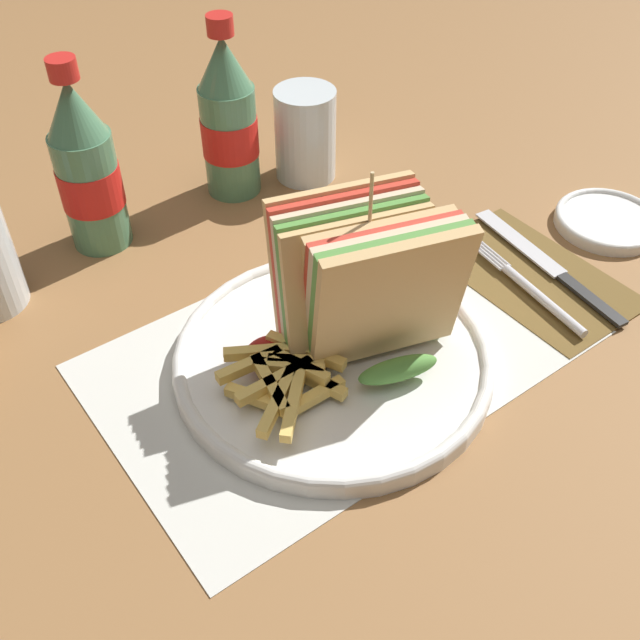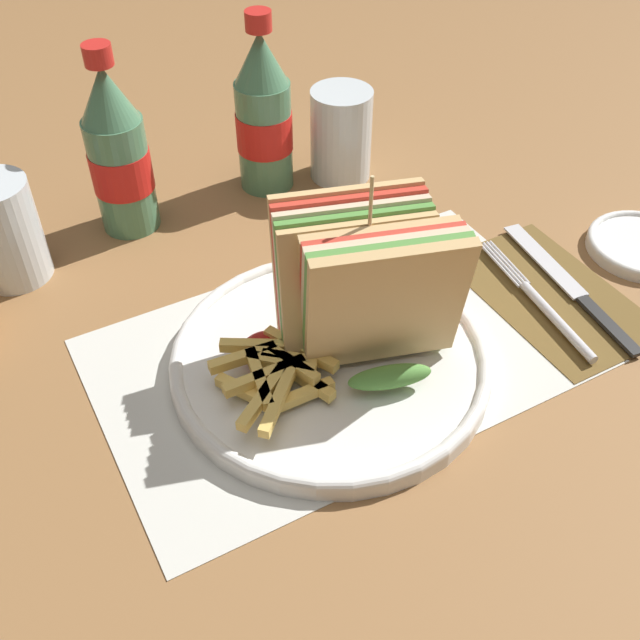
% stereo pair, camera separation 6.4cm
% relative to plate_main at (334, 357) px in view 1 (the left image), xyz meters
% --- Properties ---
extents(ground_plane, '(4.00, 4.00, 0.00)m').
position_rel_plate_main_xyz_m(ground_plane, '(-0.00, -0.01, -0.01)').
color(ground_plane, olive).
extents(placemat, '(0.43, 0.27, 0.00)m').
position_rel_plate_main_xyz_m(placemat, '(0.02, 0.01, -0.01)').
color(placemat, silver).
rests_on(placemat, ground_plane).
extents(plate_main, '(0.28, 0.28, 0.02)m').
position_rel_plate_main_xyz_m(plate_main, '(0.00, 0.00, 0.00)').
color(plate_main, white).
rests_on(plate_main, ground_plane).
extents(club_sandwich, '(0.15, 0.14, 0.17)m').
position_rel_plate_main_xyz_m(club_sandwich, '(0.03, -0.00, 0.07)').
color(club_sandwich, tan).
rests_on(club_sandwich, plate_main).
extents(fries_pile, '(0.11, 0.11, 0.02)m').
position_rel_plate_main_xyz_m(fries_pile, '(-0.06, -0.01, 0.02)').
color(fries_pile, '#E0B756').
rests_on(fries_pile, plate_main).
extents(ketchup_blob, '(0.04, 0.04, 0.01)m').
position_rel_plate_main_xyz_m(ketchup_blob, '(-0.05, 0.03, 0.02)').
color(ketchup_blob, maroon).
rests_on(ketchup_blob, plate_main).
extents(napkin, '(0.12, 0.20, 0.00)m').
position_rel_plate_main_xyz_m(napkin, '(0.23, -0.02, -0.01)').
color(napkin, brown).
rests_on(napkin, ground_plane).
extents(fork, '(0.03, 0.18, 0.01)m').
position_rel_plate_main_xyz_m(fork, '(0.21, -0.04, -0.00)').
color(fork, silver).
rests_on(fork, napkin).
extents(knife, '(0.04, 0.21, 0.00)m').
position_rel_plate_main_xyz_m(knife, '(0.26, -0.02, -0.00)').
color(knife, black).
rests_on(knife, napkin).
extents(coke_bottle_near, '(0.06, 0.06, 0.20)m').
position_rel_plate_main_xyz_m(coke_bottle_near, '(-0.08, 0.29, 0.08)').
color(coke_bottle_near, '#4C7F5B').
rests_on(coke_bottle_near, ground_plane).
extents(coke_bottle_far, '(0.06, 0.06, 0.20)m').
position_rel_plate_main_xyz_m(coke_bottle_far, '(0.08, 0.29, 0.08)').
color(coke_bottle_far, '#4C7F5B').
rests_on(coke_bottle_far, ground_plane).
extents(glass_near, '(0.07, 0.07, 0.11)m').
position_rel_plate_main_xyz_m(glass_near, '(0.16, 0.27, 0.04)').
color(glass_near, silver).
rests_on(glass_near, ground_plane).
extents(side_saucer, '(0.11, 0.11, 0.01)m').
position_rel_plate_main_xyz_m(side_saucer, '(0.37, -0.01, -0.00)').
color(side_saucer, white).
rests_on(side_saucer, ground_plane).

